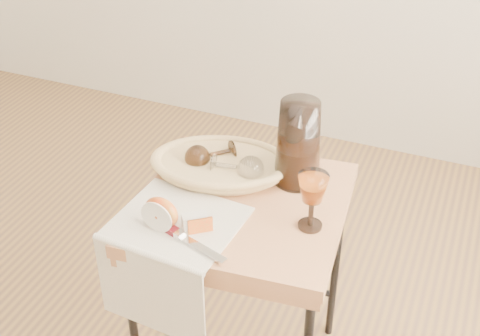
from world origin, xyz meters
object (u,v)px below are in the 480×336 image
at_px(wine_goblet, 312,201).
at_px(table_knife, 182,236).
at_px(goblet_lying_a, 213,154).
at_px(goblet_lying_b, 235,167).
at_px(apple_half, 161,212).
at_px(bread_basket, 221,166).
at_px(pitcher, 298,143).
at_px(side_table, 243,294).
at_px(tea_towel, 177,222).

height_order(wine_goblet, table_knife, wine_goblet).
height_order(goblet_lying_a, goblet_lying_b, goblet_lying_b).
bearing_deg(apple_half, goblet_lying_b, 74.32).
bearing_deg(goblet_lying_a, bread_basket, 108.78).
distance_m(goblet_lying_a, apple_half, 0.29).
bearing_deg(apple_half, wine_goblet, 26.97).
relative_size(goblet_lying_b, pitcher, 0.43).
height_order(side_table, apple_half, apple_half).
relative_size(tea_towel, goblet_lying_b, 2.54).
relative_size(pitcher, table_knife, 1.15).
height_order(tea_towel, pitcher, pitcher).
bearing_deg(wine_goblet, table_knife, -148.02).
bearing_deg(pitcher, bread_basket, -154.78).
bearing_deg(apple_half, goblet_lying_a, 92.37).
bearing_deg(wine_goblet, apple_half, -156.98).
bearing_deg(side_table, goblet_lying_a, 140.74).
bearing_deg(wine_goblet, goblet_lying_a, 156.48).
distance_m(tea_towel, goblet_lying_b, 0.24).
distance_m(pitcher, apple_half, 0.41).
xyz_separation_m(wine_goblet, table_knife, (-0.27, -0.17, -0.06)).
xyz_separation_m(goblet_lying_a, apple_half, (-0.01, -0.29, 0.00)).
bearing_deg(goblet_lying_a, table_knife, 56.28).
xyz_separation_m(bread_basket, table_knife, (0.03, -0.30, -0.01)).
height_order(goblet_lying_b, apple_half, apple_half).
relative_size(pitcher, wine_goblet, 1.80).
bearing_deg(wine_goblet, tea_towel, -160.02).
bearing_deg(goblet_lying_a, apple_half, 43.77).
relative_size(side_table, apple_half, 7.31).
distance_m(bread_basket, wine_goblet, 0.33).
bearing_deg(table_knife, bread_basket, 113.35).
relative_size(bread_basket, pitcher, 1.23).
distance_m(bread_basket, pitcher, 0.23).
bearing_deg(wine_goblet, bread_basket, 156.80).
xyz_separation_m(goblet_lying_b, wine_goblet, (0.25, -0.11, 0.03)).
bearing_deg(goblet_lying_a, goblet_lying_b, 111.71).
bearing_deg(goblet_lying_a, side_table, 96.08).
xyz_separation_m(goblet_lying_b, apple_half, (-0.09, -0.25, -0.00)).
bearing_deg(apple_half, tea_towel, 53.95).
bearing_deg(bread_basket, pitcher, -1.26).
bearing_deg(goblet_lying_b, side_table, -62.64).
bearing_deg(goblet_lying_b, pitcher, 16.28).
relative_size(side_table, tea_towel, 2.22).
xyz_separation_m(tea_towel, pitcher, (0.22, 0.30, 0.12)).
distance_m(wine_goblet, table_knife, 0.33).
bearing_deg(tea_towel, goblet_lying_a, 97.95).
bearing_deg(side_table, bread_basket, 137.72).
relative_size(wine_goblet, table_knife, 0.64).
xyz_separation_m(pitcher, apple_half, (-0.25, -0.33, -0.07)).
bearing_deg(goblet_lying_b, goblet_lying_a, 147.90).
xyz_separation_m(bread_basket, pitcher, (0.21, 0.05, 0.10)).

